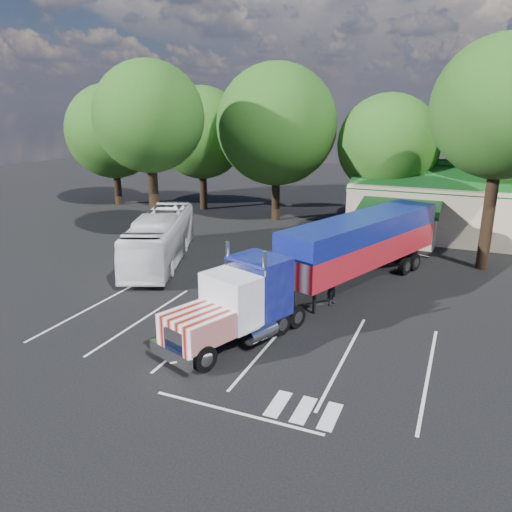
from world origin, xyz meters
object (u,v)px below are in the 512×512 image
at_px(silver_sedan, 490,237).
at_px(semi_truck, 335,254).
at_px(woman, 332,286).
at_px(bicycle, 292,277).
at_px(tour_bus, 160,238).

bearing_deg(silver_sedan, semi_truck, 136.72).
height_order(semi_truck, silver_sedan, semi_truck).
bearing_deg(woman, semi_truck, 17.49).
bearing_deg(semi_truck, bicycle, -172.71).
distance_m(bicycle, silver_sedan, 16.53).
relative_size(bicycle, tour_bus, 0.18).
distance_m(woman, silver_sedan, 16.54).
xyz_separation_m(semi_truck, bicycle, (-2.50, 0.60, -1.79)).
bearing_deg(semi_truck, tour_bus, -166.76).
distance_m(woman, tour_bus, 12.21).
bearing_deg(woman, bicycle, 64.81).
bearing_deg(silver_sedan, tour_bus, 108.06).
bearing_deg(tour_bus, silver_sedan, 10.19).
relative_size(semi_truck, woman, 9.90).
height_order(woman, bicycle, woman).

